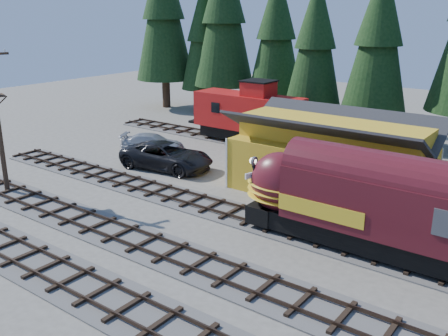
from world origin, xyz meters
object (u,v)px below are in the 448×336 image
Objects in this scene: depot at (330,150)px; pickup_truck_a at (167,156)px; caboose at (249,115)px; pickup_truck_b at (153,143)px; locomotive at (373,209)px.

depot reaches higher than pickup_truck_a.
caboose is 10.02m from pickup_truck_a.
locomotive is at bearing -134.10° from pickup_truck_b.
pickup_truck_b is at bearing 178.96° from depot.
caboose is at bearing -12.79° from pickup_truck_a.
caboose reaches higher than pickup_truck_b.
locomotive is at bearing -50.76° from depot.
locomotive is (5.31, -6.50, -0.62)m from depot.
depot is 8.41m from locomotive.
depot reaches higher than locomotive.
caboose is 1.91× the size of pickup_truck_b.
caboose is at bearing -60.40° from pickup_truck_b.
pickup_truck_b is at bearing -123.87° from caboose.
depot is 16.31m from pickup_truck_b.
locomotive is 17.91m from pickup_truck_a.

